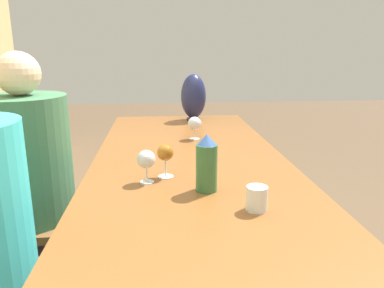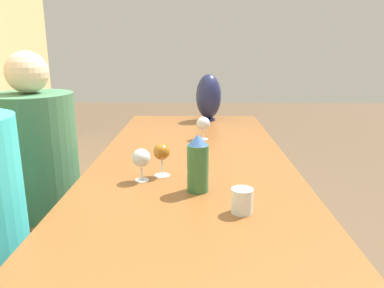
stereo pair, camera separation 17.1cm
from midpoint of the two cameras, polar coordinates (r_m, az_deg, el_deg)
The scene contains 9 objects.
dining_table at distance 1.61m, azimuth -2.55°, elevation -7.19°, with size 2.80×0.94×0.75m.
water_bottle at distance 1.40m, azimuth -1.25°, elevation -3.07°, with size 0.08×0.08×0.22m.
water_tumbler at distance 1.27m, azimuth 6.02°, elevation -8.33°, with size 0.07×0.07×0.08m.
vase at distance 2.75m, azimuth -1.58°, elevation 7.21°, with size 0.18×0.18×0.34m.
wine_glass_0 at distance 1.51m, azimuth -10.22°, elevation -2.45°, with size 0.08×0.08×0.14m.
wine_glass_1 at distance 1.56m, azimuth -7.22°, elevation -1.50°, with size 0.07×0.07×0.14m.
wine_glass_3 at distance 2.19m, azimuth -1.84°, elevation 3.06°, with size 0.08×0.08×0.13m.
chair_far at distance 2.06m, azimuth -27.05°, elevation -9.18°, with size 0.44×0.44×0.92m.
person_far at distance 1.97m, azimuth -25.30°, elevation -4.91°, with size 0.40×0.40×1.26m.
Camera 1 is at (-1.49, 0.15, 1.29)m, focal length 35.00 mm.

